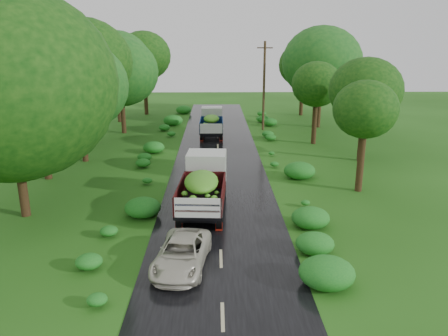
{
  "coord_description": "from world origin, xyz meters",
  "views": [
    {
      "loc": [
        -0.21,
        -16.46,
        8.84
      ],
      "look_at": [
        0.28,
        7.69,
        1.7
      ],
      "focal_mm": 35.0,
      "sensor_mm": 36.0,
      "label": 1
    }
  ],
  "objects_px": {
    "truck_near": "(204,182)",
    "utility_pole": "(264,85)",
    "car": "(182,254)",
    "truck_far": "(212,121)"
  },
  "relations": [
    {
      "from": "truck_near",
      "to": "car",
      "type": "height_order",
      "value": "truck_near"
    },
    {
      "from": "truck_far",
      "to": "car",
      "type": "relative_size",
      "value": 1.4
    },
    {
      "from": "truck_far",
      "to": "utility_pole",
      "type": "bearing_deg",
      "value": 27.5
    },
    {
      "from": "car",
      "to": "utility_pole",
      "type": "bearing_deg",
      "value": 84.85
    },
    {
      "from": "truck_near",
      "to": "car",
      "type": "distance_m",
      "value": 6.42
    },
    {
      "from": "truck_near",
      "to": "utility_pole",
      "type": "distance_m",
      "value": 22.35
    },
    {
      "from": "truck_far",
      "to": "utility_pole",
      "type": "height_order",
      "value": "utility_pole"
    },
    {
      "from": "truck_near",
      "to": "utility_pole",
      "type": "bearing_deg",
      "value": 79.3
    },
    {
      "from": "truck_far",
      "to": "utility_pole",
      "type": "distance_m",
      "value": 6.6
    },
    {
      "from": "truck_near",
      "to": "car",
      "type": "xyz_separation_m",
      "value": [
        -0.74,
        -6.32,
        -0.91
      ]
    }
  ]
}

